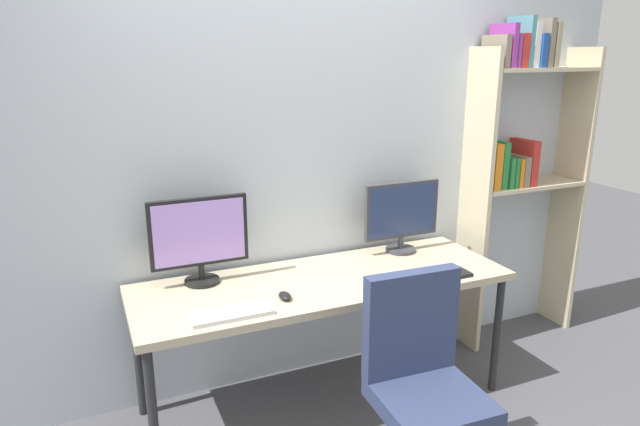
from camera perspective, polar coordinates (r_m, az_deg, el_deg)
wall_back at (r=3.20m, az=-2.67°, el=5.29°), size 4.39×0.10×2.60m
desk at (r=3.01m, az=0.39°, el=-7.66°), size 1.99×0.68×0.74m
bookshelf at (r=3.83m, az=19.67°, el=6.19°), size 0.83×0.28×2.10m
office_chair at (r=2.62m, az=10.38°, el=-18.94°), size 0.52×0.52×0.99m
monitor_left at (r=2.92m, az=-12.16°, el=-2.39°), size 0.50×0.18×0.46m
monitor_right at (r=3.36m, az=8.30°, el=-0.15°), size 0.48×0.18×0.42m
keyboard_left at (r=2.62m, az=-8.95°, el=-10.11°), size 0.38×0.13×0.02m
keyboard_right at (r=3.06m, az=11.86°, el=-6.30°), size 0.37×0.13×0.02m
computer_mouse at (r=2.76m, az=-3.59°, el=-8.40°), size 0.06×0.10×0.03m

